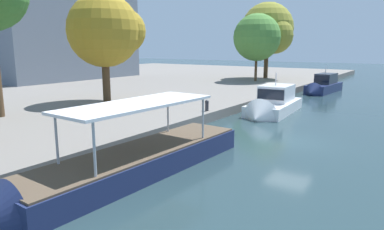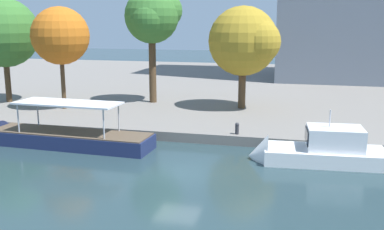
{
  "view_description": "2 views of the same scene",
  "coord_description": "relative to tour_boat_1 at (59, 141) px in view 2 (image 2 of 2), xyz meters",
  "views": [
    {
      "loc": [
        -19.8,
        -6.44,
        5.49
      ],
      "look_at": [
        -4.38,
        4.04,
        1.84
      ],
      "focal_mm": 32.67,
      "sensor_mm": 36.0,
      "label": 1
    },
    {
      "loc": [
        6.71,
        -23.46,
        8.6
      ],
      "look_at": [
        -0.62,
        5.95,
        2.22
      ],
      "focal_mm": 41.76,
      "sensor_mm": 36.0,
      "label": 2
    }
  ],
  "objects": [
    {
      "name": "ground_plane",
      "position": [
        9.77,
        -3.79,
        -0.35
      ],
      "size": [
        220.0,
        220.0,
        0.0
      ],
      "primitive_type": "plane",
      "color": "#23383D"
    },
    {
      "name": "dock_promenade",
      "position": [
        9.77,
        30.32,
        0.0
      ],
      "size": [
        120.0,
        55.0,
        0.71
      ],
      "primitive_type": "cube",
      "color": "slate",
      "rests_on": "ground_plane"
    },
    {
      "name": "tour_boat_1",
      "position": [
        0.0,
        0.0,
        0.0
      ],
      "size": [
        13.14,
        3.26,
        4.18
      ],
      "rotation": [
        0.0,
        0.0,
        3.1
      ],
      "color": "navy",
      "rests_on": "ground_plane"
    },
    {
      "name": "motor_yacht_2",
      "position": [
        17.39,
        0.36,
        0.21
      ],
      "size": [
        8.5,
        3.45,
        4.54
      ],
      "rotation": [
        0.0,
        0.0,
        3.21
      ],
      "color": "white",
      "rests_on": "ground_plane"
    },
    {
      "name": "mooring_bollard_1",
      "position": [
        12.13,
        3.46,
        0.81
      ],
      "size": [
        0.3,
        0.3,
        0.85
      ],
      "color": "#2D2D33",
      "rests_on": "dock_promenade"
    },
    {
      "name": "tree_0",
      "position": [
        -4.88,
        9.26,
        6.83
      ],
      "size": [
        5.17,
        5.17,
        9.21
      ],
      "color": "#4C3823",
      "rests_on": "dock_promenade"
    },
    {
      "name": "tree_3",
      "position": [
        11.37,
        13.04,
        6.67
      ],
      "size": [
        6.55,
        6.26,
        9.27
      ],
      "color": "#4C3823",
      "rests_on": "dock_promenade"
    },
    {
      "name": "tree_4",
      "position": [
        2.34,
        14.19,
        8.71
      ],
      "size": [
        5.4,
        5.43,
        10.98
      ],
      "color": "#4C3823",
      "rests_on": "dock_promenade"
    },
    {
      "name": "tree_5",
      "position": [
        -12.13,
        10.72,
        7.31
      ],
      "size": [
        7.18,
        6.72,
        10.17
      ],
      "color": "#4C3823",
      "rests_on": "dock_promenade"
    }
  ]
}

